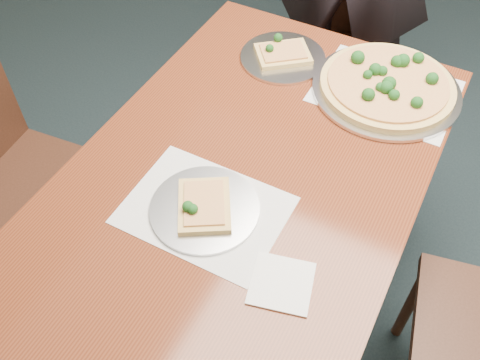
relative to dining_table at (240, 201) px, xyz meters
The scene contains 10 objects.
ground 0.80m from the dining_table, 43.84° to the left, with size 8.00×8.00×0.00m, color black.
dining_table is the anchor object (origin of this frame).
chair_far 1.10m from the dining_table, 94.48° to the left, with size 0.54×0.54×0.91m.
chair_left 0.82m from the dining_table, behind, with size 0.46×0.46×0.91m.
placemat_main 0.59m from the dining_table, 66.54° to the left, with size 0.42×0.32×0.00m, color white.
placemat_near 0.16m from the dining_table, 103.76° to the right, with size 0.40×0.30×0.00m, color white.
pizza_pan 0.59m from the dining_table, 66.61° to the left, with size 0.46×0.46×0.07m.
slice_plate_near 0.17m from the dining_table, 103.89° to the right, with size 0.28×0.28×0.06m.
slice_plate_far 0.55m from the dining_table, 103.05° to the left, with size 0.28×0.28×0.06m.
napkin 0.34m from the dining_table, 45.12° to the right, with size 0.14×0.14×0.01m, color white.
Camera 1 is at (0.10, -1.13, 1.84)m, focal length 40.00 mm.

